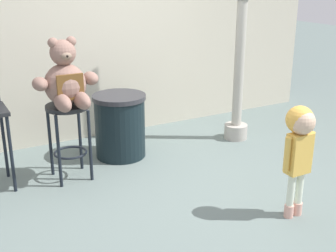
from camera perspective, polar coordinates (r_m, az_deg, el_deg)
The scene contains 7 objects.
ground_plane at distance 4.36m, azimuth 3.03°, elevation -8.30°, with size 24.00×24.00×0.00m, color slate.
building_wall at distance 5.72m, azimuth -7.88°, elevation 14.83°, with size 6.03×0.30×3.19m, color beige.
bar_stool_with_teddy at distance 4.54m, azimuth -12.51°, elevation 0.04°, with size 0.42×0.42×0.77m.
teddy_bear at distance 4.38m, azimuth -12.80°, elevation 5.52°, with size 0.63×0.56×0.65m.
child_walking at distance 3.82m, azimuth 16.34°, elevation -1.49°, with size 0.31×0.25×0.98m.
trash_bin at distance 5.06m, azimuth -6.10°, elevation 0.06°, with size 0.59×0.59×0.72m.
lamppost at distance 5.45m, azimuth 9.15°, elevation 10.15°, with size 0.29×0.29×2.95m.
Camera 1 is at (-2.06, -3.28, 2.01)m, focal length 48.09 mm.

